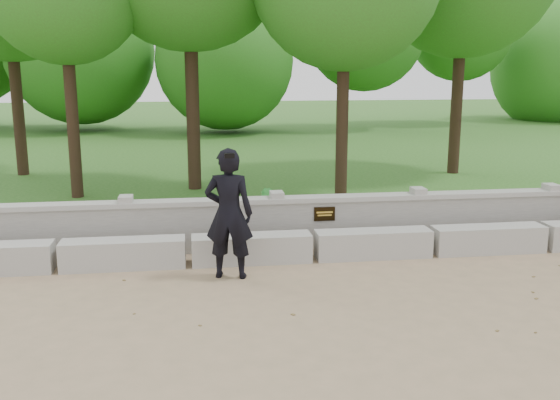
% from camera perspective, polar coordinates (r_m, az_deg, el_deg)
% --- Properties ---
extents(ground, '(80.00, 80.00, 0.00)m').
position_cam_1_polar(ground, '(8.44, 5.53, -9.27)').
color(ground, '#9C8060').
rests_on(ground, ground).
extents(lawn, '(40.00, 22.00, 0.25)m').
position_cam_1_polar(lawn, '(21.92, -3.01, 4.32)').
color(lawn, '#255718').
rests_on(lawn, ground).
extents(concrete_bench, '(11.90, 0.45, 0.45)m').
position_cam_1_polar(concrete_bench, '(10.13, 3.06, -4.23)').
color(concrete_bench, '#B5B2AB').
rests_on(concrete_bench, ground).
extents(parapet_wall, '(12.50, 0.35, 0.90)m').
position_cam_1_polar(parapet_wall, '(10.73, 2.36, -1.97)').
color(parapet_wall, '#AAA8A1').
rests_on(parapet_wall, ground).
extents(man_main, '(0.79, 0.71, 1.94)m').
position_cam_1_polar(man_main, '(9.12, -4.70, -1.25)').
color(man_main, black).
rests_on(man_main, ground).
extents(shrub_a, '(0.32, 0.34, 0.54)m').
position_cam_1_polar(shrub_a, '(11.34, -15.91, -1.37)').
color(shrub_a, green).
rests_on(shrub_a, lawn).
extents(shrub_b, '(0.37, 0.36, 0.52)m').
position_cam_1_polar(shrub_b, '(12.06, -1.11, -0.17)').
color(shrub_b, green).
rests_on(shrub_b, lawn).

